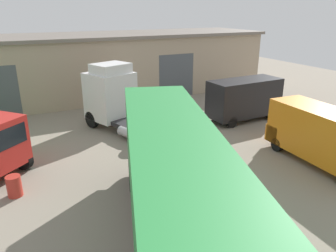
{
  "coord_description": "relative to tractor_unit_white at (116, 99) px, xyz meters",
  "views": [
    {
      "loc": [
        -5.79,
        -10.21,
        7.17
      ],
      "look_at": [
        1.01,
        3.65,
        1.6
      ],
      "focal_mm": 35.0,
      "sensor_mm": 36.0,
      "label": 1
    }
  ],
  "objects": [
    {
      "name": "oil_drum",
      "position": [
        -6.22,
        -6.0,
        -1.44
      ],
      "size": [
        0.58,
        0.58,
        0.88
      ],
      "color": "#B22D23",
      "rests_on": "ground_plane"
    },
    {
      "name": "delivery_van_black",
      "position": [
        8.3,
        -2.3,
        -0.4
      ],
      "size": [
        5.18,
        2.25,
        2.75
      ],
      "rotation": [
        0.0,
        0.0,
        0.05
      ],
      "color": "black",
      "rests_on": "ground_plane"
    },
    {
      "name": "tractor_unit_white",
      "position": [
        0.0,
        0.0,
        0.0
      ],
      "size": [
        4.7,
        7.08,
        4.01
      ],
      "rotation": [
        0.0,
        0.0,
        1.94
      ],
      "color": "silver",
      "rests_on": "ground_plane"
    },
    {
      "name": "container_trailer_green",
      "position": [
        -1.8,
        -11.31,
        0.66
      ],
      "size": [
        5.67,
        10.84,
        3.97
      ],
      "rotation": [
        0.0,
        0.0,
        -1.89
      ],
      "color": "#28843D",
      "rests_on": "ground_plane"
    },
    {
      "name": "warehouse_building",
      "position": [
        0.04,
        8.61,
        0.71
      ],
      "size": [
        31.79,
        7.46,
        5.17
      ],
      "color": "tan",
      "rests_on": "ground_plane"
    },
    {
      "name": "ground_plane",
      "position": [
        0.04,
        -8.86,
        -1.88
      ],
      "size": [
        60.0,
        60.0,
        0.0
      ],
      "primitive_type": "plane",
      "color": "gray"
    },
    {
      "name": "delivery_van_orange",
      "position": [
        7.3,
        -9.25,
        -0.42
      ],
      "size": [
        2.23,
        5.93,
        2.7
      ],
      "rotation": [
        0.0,
        0.0,
        1.53
      ],
      "color": "orange",
      "rests_on": "ground_plane"
    }
  ]
}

